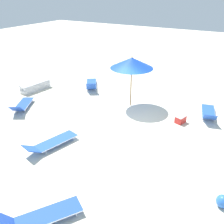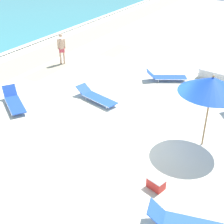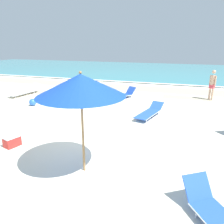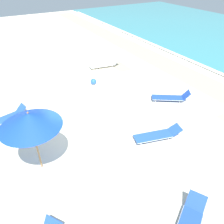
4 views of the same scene
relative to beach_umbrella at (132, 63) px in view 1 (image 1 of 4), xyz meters
name	(u,v)px [view 1 (image 1 of 4)]	position (x,y,z in m)	size (l,w,h in m)	color
ground_plane	(130,127)	(-0.98, 1.98, -2.38)	(60.00, 60.00, 0.16)	beige
beach_umbrella	(132,63)	(0.00, 0.00, 0.00)	(2.15, 2.15, 2.64)	#9E7547
lounger_stack	(35,86)	(5.99, 0.95, -2.05)	(0.86, 1.97, 0.49)	white
sun_lounger_under_umbrella	(209,113)	(-3.87, -0.71, -2.08)	(1.07, 2.13, 0.56)	blue
sun_lounger_beside_umbrella	(91,84)	(3.28, -1.12, -2.08)	(1.75, 2.18, 0.63)	blue
sun_lounger_near_water_right	(41,216)	(-1.26, 7.86, -2.08)	(1.66, 2.09, 0.61)	blue
sun_lounger_mid_beach_solo	(22,105)	(4.63, 3.20, -2.08)	(1.53, 2.07, 0.56)	blue
sun_lounger_mid_beach_pair_a	(51,142)	(0.94, 5.05, -2.09)	(1.13, 2.27, 0.47)	blue
beach_ball	(223,201)	(-5.35, 4.85, -2.11)	(0.38, 0.38, 0.38)	blue
cooler_box	(180,119)	(-2.86, 0.55, -2.11)	(0.48, 0.58, 0.37)	red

